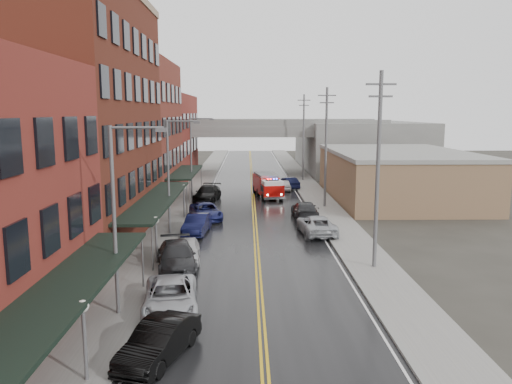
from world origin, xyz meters
name	(u,v)px	position (x,y,z in m)	size (l,w,h in m)	color
road	(254,218)	(0.00, 30.00, 0.01)	(11.00, 160.00, 0.02)	black
sidewalk_left	(175,218)	(-7.30, 30.00, 0.07)	(3.00, 160.00, 0.15)	slate
sidewalk_right	(334,217)	(7.30, 30.00, 0.07)	(3.00, 160.00, 0.15)	slate
curb_left	(193,218)	(-5.65, 30.00, 0.07)	(0.30, 160.00, 0.15)	gray
curb_right	(316,217)	(5.65, 30.00, 0.07)	(0.30, 160.00, 0.15)	gray
brick_building_b	(77,120)	(-13.30, 23.00, 9.00)	(9.00, 20.00, 18.00)	#502315
brick_building_c	(132,131)	(-13.30, 40.50, 7.50)	(9.00, 15.00, 15.00)	maroon
brick_building_far	(160,137)	(-13.30, 58.00, 6.00)	(9.00, 20.00, 12.00)	maroon
tan_building	(397,177)	(16.00, 40.00, 2.50)	(14.00, 22.00, 5.00)	#826046
right_far_block	(357,145)	(18.00, 70.00, 4.00)	(18.00, 30.00, 8.00)	slate
awning_0	(71,284)	(-7.49, 4.00, 2.99)	(2.60, 16.00, 3.09)	black
awning_1	(158,199)	(-7.49, 23.00, 2.99)	(2.60, 18.00, 3.09)	black
awning_2	(186,172)	(-7.49, 40.50, 2.99)	(2.60, 13.00, 3.09)	black
globe_lamp_0	(84,322)	(-6.40, 2.00, 2.31)	(0.44, 0.44, 3.12)	#59595B
globe_lamp_1	(156,229)	(-6.40, 16.00, 2.31)	(0.44, 0.44, 3.12)	#59595B
globe_lamp_2	(184,193)	(-6.40, 30.00, 2.31)	(0.44, 0.44, 3.12)	#59595B
street_lamp_0	(119,209)	(-6.55, 8.00, 5.19)	(2.64, 0.22, 9.00)	#59595B
street_lamp_1	(171,169)	(-6.55, 24.00, 5.19)	(2.64, 0.22, 9.00)	#59595B
street_lamp_2	(193,153)	(-6.55, 40.00, 5.19)	(2.64, 0.22, 9.00)	#59595B
utility_pole_0	(378,167)	(7.20, 15.00, 6.31)	(1.80, 0.24, 12.00)	#59595B
utility_pole_1	(326,145)	(7.20, 35.00, 6.31)	(1.80, 0.24, 12.00)	#59595B
utility_pole_2	(304,136)	(7.20, 55.00, 6.31)	(1.80, 0.24, 12.00)	#59595B
overpass	(251,136)	(0.00, 62.00, 5.99)	(40.00, 10.00, 7.50)	slate
fire_truck	(268,185)	(1.67, 41.43, 1.39)	(3.75, 7.32, 2.57)	#B30A08
parked_car_left_1	(159,341)	(-4.11, 3.71, 0.76)	(1.60, 4.59, 1.51)	black
parked_car_left_2	(171,297)	(-4.37, 8.39, 0.77)	(2.55, 5.53, 1.54)	#AEB1B6
parked_car_left_3	(177,257)	(-5.00, 15.06, 0.81)	(2.28, 5.62, 1.63)	#242426
parked_car_left_4	(186,250)	(-4.62, 16.80, 0.73)	(1.73, 4.29, 1.46)	#BCBCBC
parked_car_left_5	(197,224)	(-4.66, 24.22, 0.77)	(1.64, 4.69, 1.55)	#0E1133
parked_car_left_6	(206,211)	(-4.41, 29.54, 0.74)	(2.45, 5.32, 1.48)	#151A51
parked_car_left_7	(207,193)	(-5.00, 38.96, 0.84)	(2.35, 5.77, 1.68)	black
parked_car_right_0	(316,225)	(4.81, 23.80, 0.76)	(2.54, 5.50, 1.53)	#A4A7AC
parked_car_right_1	(305,210)	(4.57, 29.80, 0.78)	(2.18, 5.36, 1.55)	#242527
parked_car_right_2	(284,185)	(3.94, 46.20, 0.68)	(1.62, 4.02, 1.37)	white
parked_car_right_3	(288,183)	(4.56, 47.83, 0.72)	(1.52, 4.37, 1.44)	black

